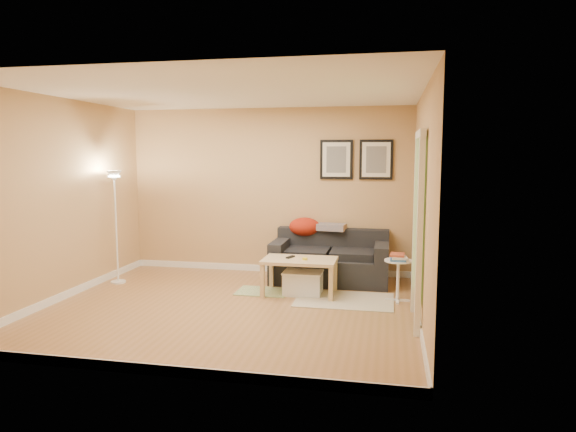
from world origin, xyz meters
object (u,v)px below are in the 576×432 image
object	(u,v)px
floor_lamp	(116,230)
storage_bin	(303,283)
sofa	(330,257)
book_stack	(398,257)
coffee_table	(300,277)
side_table	(398,281)

from	to	relation	value
floor_lamp	storage_bin	bearing A→B (deg)	-1.78
sofa	book_stack	distance (m)	1.30
coffee_table	side_table	size ratio (longest dim) A/B	1.81
coffee_table	sofa	bearing A→B (deg)	47.01
storage_bin	floor_lamp	distance (m)	2.84
book_stack	storage_bin	bearing A→B (deg)	-168.95
coffee_table	side_table	xyz separation A→B (m)	(1.29, -0.06, 0.02)
side_table	floor_lamp	distance (m)	4.06
coffee_table	floor_lamp	world-z (taller)	floor_lamp
sofa	floor_lamp	size ratio (longest dim) A/B	1.03
coffee_table	book_stack	size ratio (longest dim) A/B	3.70
storage_bin	floor_lamp	size ratio (longest dim) A/B	0.32
side_table	book_stack	xyz separation A→B (m)	(-0.01, -0.01, 0.31)
sofa	book_stack	bearing A→B (deg)	-41.50
side_table	book_stack	bearing A→B (deg)	-109.96
sofa	storage_bin	world-z (taller)	sofa
coffee_table	storage_bin	size ratio (longest dim) A/B	1.88
coffee_table	floor_lamp	xyz separation A→B (m)	(-2.73, 0.10, 0.54)
side_table	book_stack	world-z (taller)	book_stack
coffee_table	book_stack	xyz separation A→B (m)	(1.28, -0.07, 0.34)
sofa	side_table	distance (m)	1.29
coffee_table	book_stack	distance (m)	1.33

